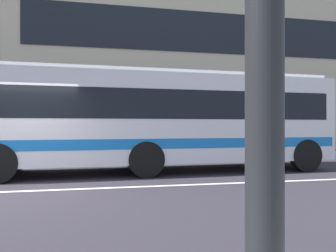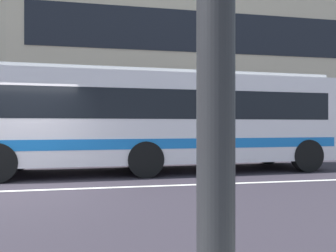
{
  "view_description": "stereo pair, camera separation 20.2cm",
  "coord_description": "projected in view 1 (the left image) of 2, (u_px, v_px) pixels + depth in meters",
  "views": [
    {
      "loc": [
        1.71,
        -7.74,
        1.42
      ],
      "look_at": [
        3.82,
        2.09,
        1.42
      ],
      "focal_mm": 35.74,
      "sensor_mm": 36.0,
      "label": 1
    },
    {
      "loc": [
        1.91,
        -7.78,
        1.42
      ],
      "look_at": [
        3.82,
        2.09,
        1.42
      ],
      "focal_mm": 35.74,
      "sensor_mm": 36.0,
      "label": 2
    }
  ],
  "objects": [
    {
      "name": "ground_plane",
      "position": [
        16.0,
        192.0,
        7.21
      ],
      "size": [
        160.0,
        160.0,
        0.0
      ],
      "primitive_type": "plane",
      "color": "#2E2931"
    },
    {
      "name": "apartment_block_right",
      "position": [
        188.0,
        64.0,
        23.63
      ],
      "size": [
        21.87,
        9.69,
        11.57
      ],
      "color": "#C5B496",
      "rests_on": "ground_plane"
    },
    {
      "name": "lane_centre_line",
      "position": [
        16.0,
        191.0,
        7.21
      ],
      "size": [
        60.0,
        0.16,
        0.01
      ],
      "primitive_type": "cube",
      "color": "silver",
      "rests_on": "ground_plane"
    },
    {
      "name": "transit_bus",
      "position": [
        160.0,
        118.0,
        10.47
      ],
      "size": [
        10.9,
        3.04,
        3.05
      ],
      "color": "silver",
      "rests_on": "ground_plane"
    }
  ]
}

